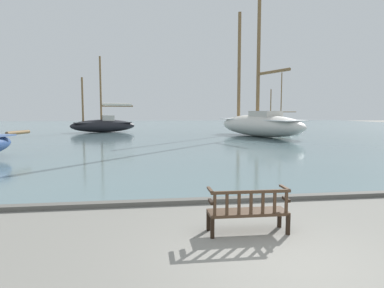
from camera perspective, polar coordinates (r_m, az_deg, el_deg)
ground_plane at (r=6.02m, az=15.61°, el=-18.77°), size 160.00×160.00×0.00m
harbor_water at (r=49.12m, az=-5.60°, el=2.62°), size 100.00×80.00×0.08m
quay_edge_kerb at (r=9.45m, az=6.03°, el=-9.22°), size 40.00×0.30×0.12m
park_bench at (r=7.08m, az=9.34°, el=-10.85°), size 1.61×0.55×0.92m
sailboat_far_port at (r=46.04m, az=14.72°, el=3.11°), size 5.21×1.53×7.34m
sailboat_outer_port at (r=40.23m, az=-14.55°, el=3.19°), size 7.51×3.87×8.50m
sailboat_nearest_starboard at (r=33.13m, az=11.13°, el=3.57°), size 6.70×12.36×16.82m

